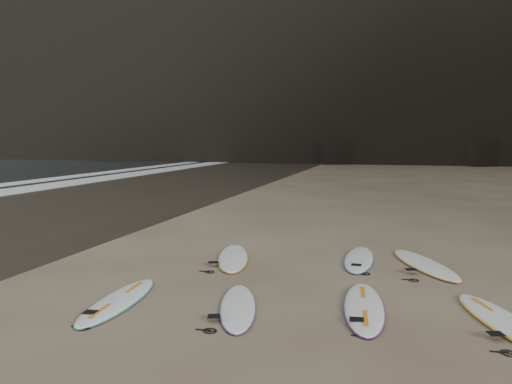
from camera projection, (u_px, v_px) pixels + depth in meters
ground at (380, 310)px, 7.85m from camera, size 240.00×240.00×0.00m
wet_sand at (67, 203)px, 20.87m from camera, size 12.00×200.00×0.01m
surfboard_0 at (118, 300)px, 8.20m from camera, size 0.80×2.55×0.09m
surfboard_1 at (238, 306)px, 7.92m from camera, size 1.17×2.35×0.08m
surfboard_2 at (364, 306)px, 7.90m from camera, size 0.83×2.59×0.09m
surfboard_3 at (503, 321)px, 7.28m from camera, size 1.36×2.56×0.09m
surfboard_5 at (233, 257)px, 11.16m from camera, size 1.33×2.70×0.09m
surfboard_6 at (359, 259)px, 11.02m from camera, size 0.62×2.49×0.09m
surfboard_7 at (425, 264)px, 10.55m from camera, size 1.66×2.78×0.10m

